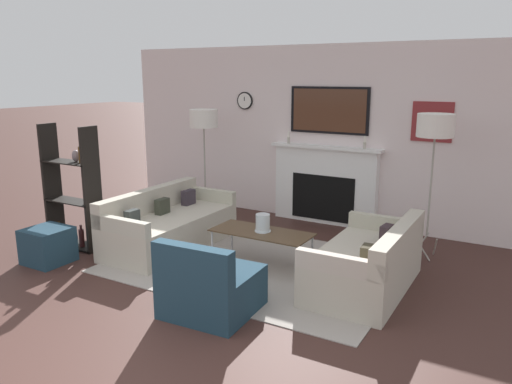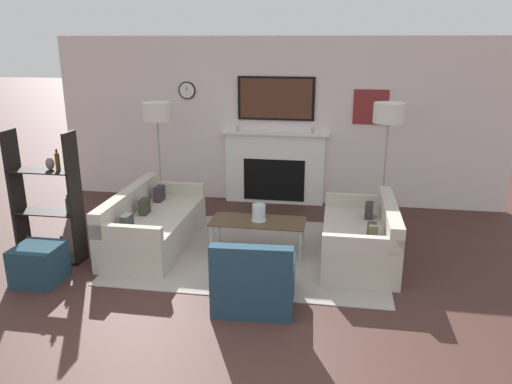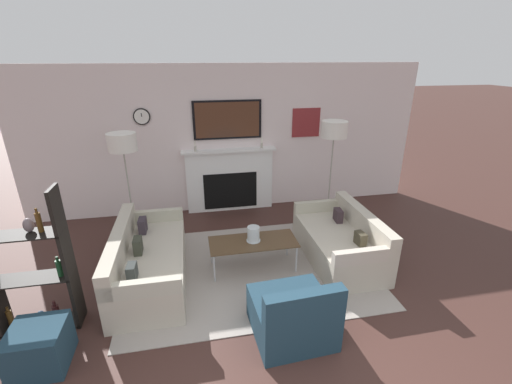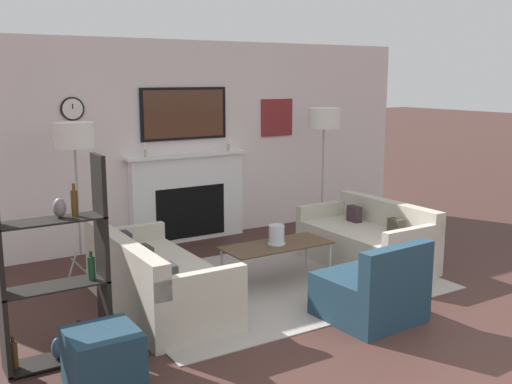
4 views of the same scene
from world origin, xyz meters
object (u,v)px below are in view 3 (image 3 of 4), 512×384
shelf_unit (30,269)px  ottoman (40,347)px  couch_right (341,242)px  floor_lamp_right (334,130)px  hurricane_candle (253,235)px  couch_left (148,263)px  armchair (293,315)px  floor_lamp_left (122,143)px  coffee_table (253,243)px

shelf_unit → ottoman: 0.80m
couch_right → floor_lamp_right: floor_lamp_right is taller
shelf_unit → hurricane_candle: bearing=14.7°
couch_left → hurricane_candle: 1.45m
armchair → shelf_unit: shelf_unit is taller
floor_lamp_left → shelf_unit: (-0.73, -1.95, -0.84)m
hurricane_candle → floor_lamp_right: bearing=38.2°
shelf_unit → ottoman: bearing=-73.2°
armchair → floor_lamp_right: (1.47, 2.62, 1.38)m
floor_lamp_right → ottoman: size_ratio=3.66×
floor_lamp_right → ottoman: 4.91m
couch_right → armchair: size_ratio=1.92×
couch_left → ottoman: bearing=-126.9°
couch_right → coffee_table: size_ratio=1.35×
armchair → couch_right: bearing=49.0°
armchair → hurricane_candle: bearing=97.2°
floor_lamp_left → ottoman: size_ratio=3.53×
couch_right → armchair: bearing=-131.0°
coffee_table → hurricane_candle: size_ratio=5.69×
couch_right → coffee_table: couch_right is taller
armchair → couch_left: bearing=140.9°
armchair → floor_lamp_left: (-1.94, 2.62, 1.32)m
couch_left → floor_lamp_left: floor_lamp_left is taller
floor_lamp_right → shelf_unit: floor_lamp_right is taller
armchair → ottoman: (-2.50, 0.10, -0.04)m
armchair → hurricane_candle: size_ratio=4.01×
couch_left → couch_right: size_ratio=1.16×
couch_right → hurricane_candle: bearing=178.7°
ottoman → shelf_unit: bearing=106.8°
couch_right → shelf_unit: shelf_unit is taller
floor_lamp_left → ottoman: 2.92m
hurricane_candle → floor_lamp_left: floor_lamp_left is taller
armchair → hurricane_candle: (-0.17, 1.33, 0.27)m
ottoman → floor_lamp_right: bearing=32.4°
armchair → ottoman: bearing=177.6°
couch_left → coffee_table: (1.42, 0.01, 0.13)m
couch_right → armchair: (-1.13, -1.30, -0.01)m
coffee_table → floor_lamp_right: (1.65, 1.31, 1.24)m
floor_lamp_left → couch_right: bearing=-23.3°
couch_left → coffee_table: 1.43m
couch_left → floor_lamp_right: floor_lamp_right is taller
shelf_unit → couch_right: bearing=9.3°
armchair → floor_lamp_right: bearing=60.7°
couch_right → floor_lamp_left: floor_lamp_left is taller
coffee_table → floor_lamp_left: size_ratio=0.69×
hurricane_candle → floor_lamp_right: size_ratio=0.12×
couch_left → floor_lamp_left: bearing=104.4°
floor_lamp_right → hurricane_candle: bearing=-141.8°
armchair → coffee_table: bearing=97.7°
couch_right → floor_lamp_left: size_ratio=0.94×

